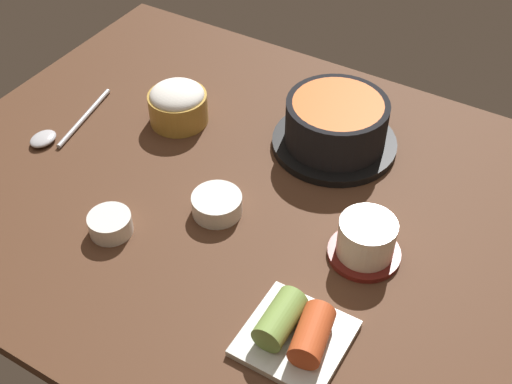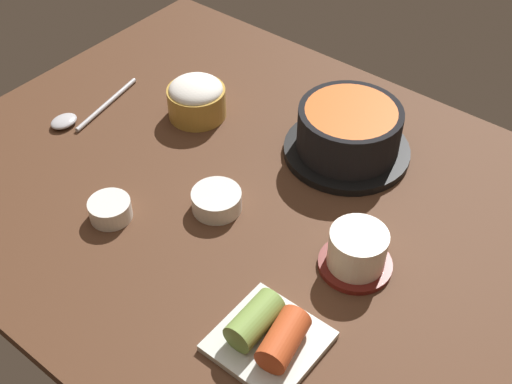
{
  "view_description": "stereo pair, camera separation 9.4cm",
  "coord_description": "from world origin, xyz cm",
  "px_view_note": "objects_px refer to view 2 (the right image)",
  "views": [
    {
      "loc": [
        36.66,
        -60.16,
        69.88
      ],
      "look_at": [
        2.0,
        -2.0,
        5.0
      ],
      "focal_mm": 46.35,
      "sensor_mm": 36.0,
      "label": 1
    },
    {
      "loc": [
        44.35,
        -54.82,
        69.88
      ],
      "look_at": [
        2.0,
        -2.0,
        5.0
      ],
      "focal_mm": 46.35,
      "sensor_mm": 36.0,
      "label": 2
    }
  ],
  "objects_px": {
    "tea_cup_with_saucer": "(357,251)",
    "banchan_cup_center": "(217,200)",
    "rice_bowl": "(196,98)",
    "spoon": "(78,115)",
    "kimchi_plate": "(269,334)",
    "side_bowl_near": "(110,209)",
    "stone_pot": "(349,133)"
  },
  "relations": [
    {
      "from": "tea_cup_with_saucer",
      "to": "banchan_cup_center",
      "type": "xyz_separation_m",
      "value": [
        -0.21,
        -0.03,
        -0.01
      ]
    },
    {
      "from": "rice_bowl",
      "to": "spoon",
      "type": "xyz_separation_m",
      "value": [
        -0.15,
        -0.13,
        -0.03
      ]
    },
    {
      "from": "tea_cup_with_saucer",
      "to": "spoon",
      "type": "xyz_separation_m",
      "value": [
        -0.54,
        -0.02,
        -0.02
      ]
    },
    {
      "from": "kimchi_plate",
      "to": "side_bowl_near",
      "type": "xyz_separation_m",
      "value": [
        -0.31,
        0.03,
        -0.0
      ]
    },
    {
      "from": "tea_cup_with_saucer",
      "to": "side_bowl_near",
      "type": "relative_size",
      "value": 1.63
    },
    {
      "from": "kimchi_plate",
      "to": "side_bowl_near",
      "type": "relative_size",
      "value": 2.0
    },
    {
      "from": "banchan_cup_center",
      "to": "kimchi_plate",
      "type": "height_order",
      "value": "kimchi_plate"
    },
    {
      "from": "stone_pot",
      "to": "banchan_cup_center",
      "type": "height_order",
      "value": "stone_pot"
    },
    {
      "from": "spoon",
      "to": "tea_cup_with_saucer",
      "type": "bearing_deg",
      "value": 1.9
    },
    {
      "from": "tea_cup_with_saucer",
      "to": "kimchi_plate",
      "type": "xyz_separation_m",
      "value": [
        -0.02,
        -0.17,
        -0.01
      ]
    },
    {
      "from": "banchan_cup_center",
      "to": "spoon",
      "type": "distance_m",
      "value": 0.32
    },
    {
      "from": "banchan_cup_center",
      "to": "kimchi_plate",
      "type": "distance_m",
      "value": 0.24
    },
    {
      "from": "rice_bowl",
      "to": "side_bowl_near",
      "type": "bearing_deg",
      "value": -75.44
    },
    {
      "from": "tea_cup_with_saucer",
      "to": "banchan_cup_center",
      "type": "relative_size",
      "value": 1.37
    },
    {
      "from": "banchan_cup_center",
      "to": "side_bowl_near",
      "type": "xyz_separation_m",
      "value": [
        -0.11,
        -0.11,
        -0.0
      ]
    },
    {
      "from": "banchan_cup_center",
      "to": "side_bowl_near",
      "type": "distance_m",
      "value": 0.15
    },
    {
      "from": "rice_bowl",
      "to": "banchan_cup_center",
      "type": "bearing_deg",
      "value": -40.52
    },
    {
      "from": "stone_pot",
      "to": "kimchi_plate",
      "type": "bearing_deg",
      "value": -71.22
    },
    {
      "from": "stone_pot",
      "to": "side_bowl_near",
      "type": "bearing_deg",
      "value": -119.51
    },
    {
      "from": "banchan_cup_center",
      "to": "spoon",
      "type": "xyz_separation_m",
      "value": [
        -0.32,
        0.01,
        -0.01
      ]
    },
    {
      "from": "side_bowl_near",
      "to": "banchan_cup_center",
      "type": "bearing_deg",
      "value": 45.43
    },
    {
      "from": "stone_pot",
      "to": "spoon",
      "type": "distance_m",
      "value": 0.45
    },
    {
      "from": "rice_bowl",
      "to": "kimchi_plate",
      "type": "height_order",
      "value": "rice_bowl"
    },
    {
      "from": "kimchi_plate",
      "to": "spoon",
      "type": "bearing_deg",
      "value": 164.02
    },
    {
      "from": "rice_bowl",
      "to": "banchan_cup_center",
      "type": "height_order",
      "value": "rice_bowl"
    },
    {
      "from": "banchan_cup_center",
      "to": "kimchi_plate",
      "type": "relative_size",
      "value": 0.6
    },
    {
      "from": "banchan_cup_center",
      "to": "kimchi_plate",
      "type": "bearing_deg",
      "value": -33.93
    },
    {
      "from": "stone_pot",
      "to": "side_bowl_near",
      "type": "xyz_separation_m",
      "value": [
        -0.19,
        -0.33,
        -0.03
      ]
    },
    {
      "from": "stone_pot",
      "to": "side_bowl_near",
      "type": "distance_m",
      "value": 0.38
    },
    {
      "from": "stone_pot",
      "to": "banchan_cup_center",
      "type": "xyz_separation_m",
      "value": [
        -0.08,
        -0.22,
        -0.03
      ]
    },
    {
      "from": "banchan_cup_center",
      "to": "tea_cup_with_saucer",
      "type": "bearing_deg",
      "value": 8.64
    },
    {
      "from": "rice_bowl",
      "to": "kimchi_plate",
      "type": "bearing_deg",
      "value": -37.13
    }
  ]
}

